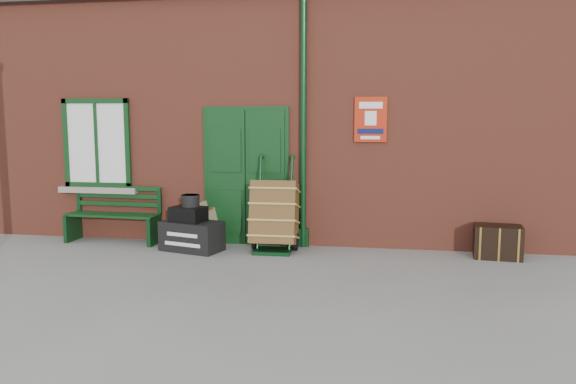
% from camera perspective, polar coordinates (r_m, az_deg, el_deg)
% --- Properties ---
extents(ground, '(80.00, 80.00, 0.00)m').
position_cam_1_polar(ground, '(7.93, -4.64, -7.66)').
color(ground, gray).
rests_on(ground, ground).
extents(station_building, '(10.30, 4.30, 4.36)m').
position_cam_1_polar(station_building, '(11.07, -0.28, 7.99)').
color(station_building, brown).
rests_on(station_building, ground).
extents(bench, '(1.57, 0.53, 0.97)m').
position_cam_1_polar(bench, '(9.88, -17.20, -2.06)').
color(bench, '#0E3414').
rests_on(bench, ground).
extents(houdini_trunk, '(1.03, 0.74, 0.46)m').
position_cam_1_polar(houdini_trunk, '(8.98, -9.74, -4.42)').
color(houdini_trunk, black).
rests_on(houdini_trunk, ground).
extents(strongbox, '(0.59, 0.50, 0.23)m').
position_cam_1_polar(strongbox, '(8.93, -10.09, -2.22)').
color(strongbox, black).
rests_on(strongbox, houdini_trunk).
extents(hatbox, '(0.34, 0.34, 0.19)m').
position_cam_1_polar(hatbox, '(8.91, -9.87, -0.87)').
color(hatbox, black).
rests_on(hatbox, strongbox).
extents(suitcase_back, '(0.40, 0.54, 0.71)m').
position_cam_1_polar(suitcase_back, '(9.32, -9.07, -3.20)').
color(suitcase_back, tan).
rests_on(suitcase_back, ground).
extents(suitcase_front, '(0.39, 0.49, 0.61)m').
position_cam_1_polar(suitcase_front, '(9.27, -8.01, -3.54)').
color(suitcase_front, tan).
rests_on(suitcase_front, ground).
extents(porter_trolley, '(0.73, 0.79, 1.47)m').
position_cam_1_polar(porter_trolley, '(8.79, -1.38, -2.35)').
color(porter_trolley, black).
rests_on(porter_trolley, ground).
extents(dark_trunk, '(0.72, 0.50, 0.49)m').
position_cam_1_polar(dark_trunk, '(8.95, 20.53, -4.75)').
color(dark_trunk, black).
rests_on(dark_trunk, ground).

